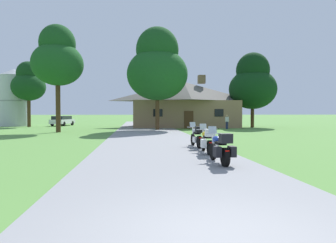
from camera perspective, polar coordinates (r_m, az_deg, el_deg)
The scene contains 13 objects.
ground_plane at distance 24.23m, azimuth -3.31°, elevation -2.76°, with size 500.00×500.00×0.00m, color #56893D.
asphalt_driveway at distance 22.23m, azimuth -3.07°, elevation -3.09°, with size 6.40×80.00×0.06m, color gray.
motorcycle_blue_nearest_to_camera at distance 10.76m, azimuth 10.06°, elevation -5.14°, with size 0.74×2.08×1.30m.
motorcycle_yellow_second_in_row at distance 13.42m, azimuth 7.56°, elevation -3.77°, with size 0.74×2.08×1.30m.
motorcycle_silver_farthest_in_row at distance 15.90m, azimuth 5.50°, elevation -2.87°, with size 0.66×2.08×1.30m.
stone_lodge at distance 39.25m, azimuth 3.04°, elevation 3.41°, with size 13.96×7.98×6.83m.
bystander_white_shirt_near_lodge at distance 34.72m, azimuth 11.21°, elevation 0.09°, with size 0.36×0.50×1.67m.
tree_right_of_lodge at distance 39.99m, azimuth 15.89°, elevation 7.01°, with size 6.02×6.02×9.57m.
tree_left_near at distance 30.86m, azimuth -20.38°, elevation 11.27°, with size 4.83×4.83×10.27m.
tree_by_lodge_front at distance 32.44m, azimuth -2.05°, elevation 10.34°, with size 6.51×6.51×11.03m.
tree_left_far at distance 43.66m, azimuth -25.13°, elevation 6.68°, with size 4.31×4.31×8.64m.
metal_silo_distant at distance 47.35m, azimuth -27.35°, elevation 4.11°, with size 4.03×4.03×8.05m.
parked_white_suv_far_left at distance 45.60m, azimuth -19.57°, elevation 0.21°, with size 2.70×4.87×1.40m.
Camera 1 is at (-1.15, -4.13, 1.88)m, focal length 31.86 mm.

